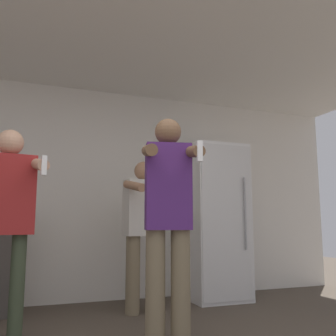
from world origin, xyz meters
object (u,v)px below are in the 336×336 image
refrigerator (214,221)px  person_woman_foreground (168,218)px  person_spectator_back (144,226)px  person_man_side (6,209)px

refrigerator → person_woman_foreground: bearing=-126.9°
person_spectator_back → person_man_side: bearing=-152.5°
person_spectator_back → refrigerator: bearing=20.9°
person_woman_foreground → person_man_side: bearing=156.0°
refrigerator → person_woman_foreground: refrigerator is taller
person_woman_foreground → refrigerator: bearing=53.1°
person_woman_foreground → person_spectator_back: 1.19m
person_woman_foreground → person_spectator_back: size_ratio=1.09×
refrigerator → person_spectator_back: refrigerator is taller
refrigerator → person_man_side: bearing=-155.3°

